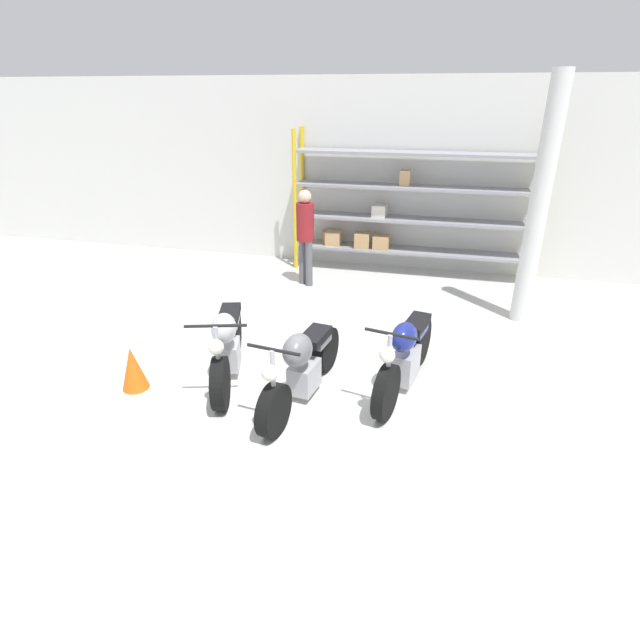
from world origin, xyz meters
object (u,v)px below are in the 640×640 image
at_px(shelving_rack, 403,208).
at_px(motorcycle_grey, 302,366).
at_px(motorcycle_blue, 406,355).
at_px(traffic_cone, 133,368).
at_px(person_browsing, 305,230).
at_px(motorcycle_silver, 227,345).

bearing_deg(shelving_rack, motorcycle_grey, -97.46).
xyz_separation_m(motorcycle_blue, traffic_cone, (-3.17, -0.82, -0.17)).
bearing_deg(person_browsing, motorcycle_silver, 31.09).
bearing_deg(motorcycle_grey, motorcycle_silver, -95.79).
xyz_separation_m(motorcycle_silver, motorcycle_blue, (2.18, 0.27, -0.00)).
relative_size(shelving_rack, motorcycle_grey, 2.22).
height_order(motorcycle_blue, traffic_cone, motorcycle_blue).
height_order(person_browsing, traffic_cone, person_browsing).
bearing_deg(traffic_cone, shelving_rack, 62.53).
bearing_deg(motorcycle_grey, shelving_rack, -179.39).
xyz_separation_m(motorcycle_silver, traffic_cone, (-0.99, -0.55, -0.17)).
bearing_deg(person_browsing, motorcycle_grey, 46.99).
height_order(motorcycle_grey, motorcycle_blue, motorcycle_blue).
height_order(shelving_rack, motorcycle_blue, shelving_rack).
relative_size(motorcycle_grey, person_browsing, 1.17).
bearing_deg(motorcycle_grey, motorcycle_blue, 123.24).
bearing_deg(shelving_rack, motorcycle_blue, -83.45).
bearing_deg(motorcycle_silver, shelving_rack, 143.04).
relative_size(shelving_rack, motorcycle_blue, 2.29).
distance_m(motorcycle_grey, person_browsing, 3.89).
xyz_separation_m(motorcycle_silver, person_browsing, (0.06, 3.46, 0.59)).
xyz_separation_m(shelving_rack, traffic_cone, (-2.68, -5.15, -1.00)).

